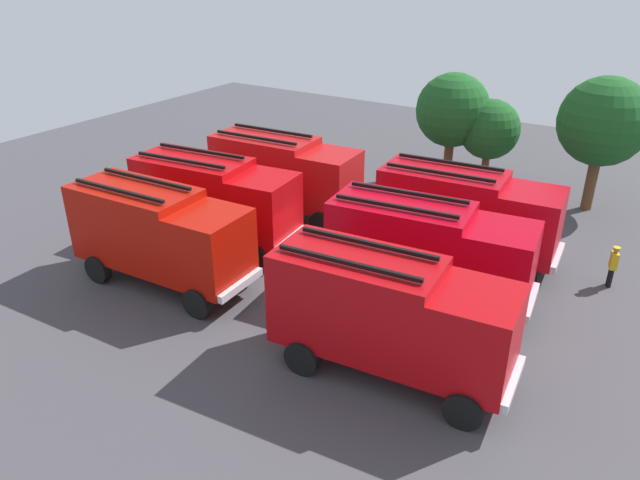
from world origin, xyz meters
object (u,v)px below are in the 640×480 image
Objects in this scene: firefighter_2 at (331,174)px; firefighter_1 at (613,265)px; traffic_cone_0 at (324,194)px; fire_truck_5 at (467,211)px; fire_truck_2 at (215,197)px; tree_2 at (604,122)px; firefighter_3 at (202,193)px; tree_1 at (490,130)px; fire_truck_1 at (390,312)px; tree_0 at (453,111)px; fire_truck_4 at (284,172)px; fire_truck_0 at (159,232)px; firefighter_0 at (524,216)px; fire_truck_3 at (428,249)px.

firefighter_1 is at bearing 49.89° from firefighter_2.
fire_truck_5 is at bearing -15.53° from traffic_cone_0.
tree_2 reaches higher than fire_truck_2.
fire_truck_2 is 6.87m from traffic_cone_0.
tree_1 reaches higher than firefighter_3.
tree_2 is 13.60m from traffic_cone_0.
fire_truck_2 is 4.18× the size of firefighter_2.
firefighter_2 is 1.46m from traffic_cone_0.
firefighter_3 is (-13.14, 6.26, -1.19)m from fire_truck_1.
tree_1 is (-7.46, 7.50, 2.30)m from firefighter_1.
firefighter_1 is (5.51, 0.89, -1.24)m from fire_truck_5.
firefighter_2 is 7.13m from tree_0.
fire_truck_4 is 8.89m from fire_truck_5.
tree_2 is at bearing 50.85° from fire_truck_0.
fire_truck_5 is at bearing -7.24° from firefighter_1.
fire_truck_0 reaches higher than traffic_cone_0.
fire_truck_2 reaches higher than firefighter_0.
tree_0 reaches higher than fire_truck_0.
firefighter_1 is 2.21× the size of traffic_cone_0.
fire_truck_0 is at bearing -126.61° from tree_2.
fire_truck_1 is 11.76m from firefighter_0.
fire_truck_4 is 10.99m from tree_1.
fire_truck_3 is at bearing 94.09° from fire_truck_1.
firefighter_0 is 1.07× the size of firefighter_3.
fire_truck_1 is 0.99× the size of fire_truck_2.
firefighter_0 is 0.38× the size of tree_1.
fire_truck_4 is 4.46× the size of firefighter_1.
fire_truck_3 is at bearing -104.77° from tree_2.
traffic_cone_0 is (-4.25, -5.86, -3.63)m from tree_0.
tree_1 is at bearing 92.50° from fire_truck_3.
fire_truck_5 is 9.89× the size of traffic_cone_0.
tree_0 reaches higher than fire_truck_5.
firefighter_1 is at bearing 4.64° from fire_truck_5.
fire_truck_1 is 12.64m from fire_truck_4.
firefighter_1 is at bearing -45.18° from tree_1.
traffic_cone_0 is at bearing 136.33° from fire_truck_3.
fire_truck_2 is at bearing -160.61° from fire_truck_5.
firefighter_0 is 1.03× the size of firefighter_2.
firefighter_2 is (-8.49, 3.55, -1.15)m from fire_truck_5.
fire_truck_4 is at bearing -107.21° from traffic_cone_0.
fire_truck_2 and fire_truck_5 have the same top height.
firefighter_2 is (-14.00, 2.66, 0.09)m from firefighter_1.
fire_truck_0 is 7.02m from firefighter_3.
fire_truck_5 is 9.31m from tree_2.
firefighter_1 is (15.02, 5.12, -1.24)m from fire_truck_2.
fire_truck_3 is at bearing 173.21° from firefighter_0.
fire_truck_0 is 0.99× the size of fire_truck_1.
fire_truck_1 is 4.49× the size of firefighter_1.
fire_truck_0 is 0.99× the size of fire_truck_5.
tree_1 is at bearing 47.22° from fire_truck_4.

